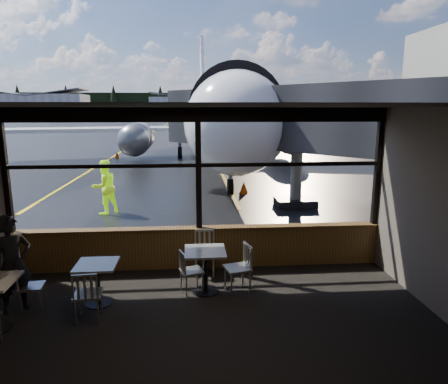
{
  "coord_description": "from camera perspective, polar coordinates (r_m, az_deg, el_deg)",
  "views": [
    {
      "loc": [
        -0.14,
        -8.41,
        3.46
      ],
      "look_at": [
        0.63,
        1.0,
        1.5
      ],
      "focal_mm": 32.0,
      "sensor_mm": 36.0,
      "label": 1
    }
  ],
  "objects": [
    {
      "name": "ground_plane",
      "position": [
        128.45,
        -4.65,
        10.15
      ],
      "size": [
        520.0,
        520.0,
        0.0
      ],
      "primitive_type": "plane",
      "color": "black",
      "rests_on": "ground"
    },
    {
      "name": "carpet_floor",
      "position": [
        6.41,
        -2.88,
        -20.82
      ],
      "size": [
        8.0,
        6.0,
        0.01
      ],
      "primitive_type": "cube",
      "color": "black",
      "rests_on": "ground"
    },
    {
      "name": "ceiling",
      "position": [
        5.41,
        -3.26,
        12.15
      ],
      "size": [
        8.0,
        6.0,
        0.04
      ],
      "primitive_type": "cube",
      "color": "#38332D",
      "rests_on": "ground"
    },
    {
      "name": "wall_back",
      "position": [
        2.95,
        -1.23,
        -23.63
      ],
      "size": [
        8.0,
        0.04,
        3.5
      ],
      "primitive_type": "cube",
      "color": "#4E453F",
      "rests_on": "ground"
    },
    {
      "name": "window_sill",
      "position": [
        8.93,
        -3.52,
        -7.99
      ],
      "size": [
        8.0,
        0.28,
        0.9
      ],
      "primitive_type": "cube",
      "color": "#533719",
      "rests_on": "ground"
    },
    {
      "name": "window_header",
      "position": [
        8.41,
        -3.77,
        10.96
      ],
      "size": [
        8.0,
        0.18,
        0.3
      ],
      "primitive_type": "cube",
      "color": "black",
      "rests_on": "ground"
    },
    {
      "name": "mullion_left",
      "position": [
        9.32,
        -28.78,
        2.51
      ],
      "size": [
        0.12,
        0.12,
        2.6
      ],
      "primitive_type": "cube",
      "color": "black",
      "rests_on": "ground"
    },
    {
      "name": "mullion_centre",
      "position": [
        8.5,
        -3.67,
        3.19
      ],
      "size": [
        0.12,
        0.12,
        2.6
      ],
      "primitive_type": "cube",
      "color": "black",
      "rests_on": "ground"
    },
    {
      "name": "mullion_right",
      "position": [
        9.43,
        21.13,
        3.27
      ],
      "size": [
        0.12,
        0.12,
        2.6
      ],
      "primitive_type": "cube",
      "color": "black",
      "rests_on": "ground"
    },
    {
      "name": "window_transom",
      "position": [
        8.49,
        -3.68,
        3.85
      ],
      "size": [
        8.0,
        0.1,
        0.08
      ],
      "primitive_type": "cube",
      "color": "black",
      "rests_on": "ground"
    },
    {
      "name": "airliner",
      "position": [
        28.24,
        -1.79,
        15.71
      ],
      "size": [
        30.06,
        35.9,
        10.85
      ],
      "primitive_type": null,
      "rotation": [
        0.0,
        0.0,
        0.01
      ],
      "color": "silver",
      "rests_on": "ground_plane"
    },
    {
      "name": "jet_bridge",
      "position": [
        14.45,
        10.44,
        6.75
      ],
      "size": [
        8.45,
        10.32,
        4.5
      ],
      "primitive_type": null,
      "color": "#2B2B2E",
      "rests_on": "ground_plane"
    },
    {
      "name": "cafe_table_near",
      "position": [
        7.78,
        -2.69,
        -11.26
      ],
      "size": [
        0.77,
        0.77,
        0.85
      ],
      "primitive_type": null,
      "color": "#9C958F",
      "rests_on": "carpet_floor"
    },
    {
      "name": "cafe_table_mid",
      "position": [
        7.67,
        -17.59,
        -12.43
      ],
      "size": [
        0.71,
        0.71,
        0.78
      ],
      "primitive_type": null,
      "color": "#A9A39B",
      "rests_on": "carpet_floor"
    },
    {
      "name": "chair_near_e",
      "position": [
        7.74,
        1.93,
        -10.91
      ],
      "size": [
        0.64,
        0.64,
        0.96
      ],
      "primitive_type": null,
      "rotation": [
        0.0,
        0.0,
        1.82
      ],
      "color": "#B2ADA1",
      "rests_on": "carpet_floor"
    },
    {
      "name": "chair_near_w",
      "position": [
        7.8,
        -4.63,
        -11.24
      ],
      "size": [
        0.58,
        0.58,
        0.84
      ],
      "primitive_type": null,
      "rotation": [
        0.0,
        0.0,
        -1.24
      ],
      "color": "#B3ADA1",
      "rests_on": "carpet_floor"
    },
    {
      "name": "chair_near_n",
      "position": [
        8.54,
        -2.78,
        -8.74
      ],
      "size": [
        0.54,
        0.54,
        0.95
      ],
      "primitive_type": null,
      "rotation": [
        0.0,
        0.0,
        3.11
      ],
      "color": "beige",
      "rests_on": "carpet_floor"
    },
    {
      "name": "chair_mid_s",
      "position": [
        7.17,
        -18.87,
        -13.74
      ],
      "size": [
        0.53,
        0.53,
        0.91
      ],
      "primitive_type": null,
      "rotation": [
        0.0,
        0.0,
        0.08
      ],
      "color": "#AFAA9E",
      "rests_on": "carpet_floor"
    },
    {
      "name": "chair_mid_w",
      "position": [
        7.96,
        -25.76,
        -12.1
      ],
      "size": [
        0.47,
        0.47,
        0.8
      ],
      "primitive_type": null,
      "rotation": [
        0.0,
        0.0,
        -1.49
      ],
      "color": "#B9B4A7",
      "rests_on": "carpet_floor"
    },
    {
      "name": "passenger",
      "position": [
        7.82,
        -27.93,
        -9.11
      ],
      "size": [
        0.74,
        0.72,
        1.72
      ],
      "primitive_type": "imported",
      "rotation": [
        0.0,
        0.0,
        0.73
      ],
      "color": "black",
      "rests_on": "carpet_floor"
    },
    {
      "name": "ground_crew",
      "position": [
        13.93,
        -16.7,
        0.69
      ],
      "size": [
        1.12,
        1.11,
        1.82
      ],
      "primitive_type": "imported",
      "rotation": [
        0.0,
        0.0,
        3.9
      ],
      "color": "#BFF219",
      "rests_on": "ground_plane"
    },
    {
      "name": "cone_nose",
      "position": [
        16.72,
        2.84,
        0.66
      ],
      "size": [
        0.37,
        0.37,
        0.51
      ],
      "primitive_type": "cone",
      "color": "#EE3E07",
      "rests_on": "ground_plane"
    },
    {
      "name": "cone_wing",
      "position": [
        30.01,
        -15.04,
        5.15
      ],
      "size": [
        0.33,
        0.33,
        0.46
      ],
      "primitive_type": "cone",
      "color": "#EF5607",
      "rests_on": "ground_plane"
    },
    {
      "name": "hangar_left",
      "position": [
        200.95,
        -25.5,
        11.2
      ],
      "size": [
        45.0,
        18.0,
        11.0
      ],
      "primitive_type": null,
      "color": "silver",
      "rests_on": "ground_plane"
    },
    {
      "name": "hangar_mid",
      "position": [
        193.41,
        -4.7,
        12.15
      ],
      "size": [
        38.0,
        15.0,
        10.0
      ],
      "primitive_type": null,
      "color": "silver",
      "rests_on": "ground_plane"
    },
    {
      "name": "hangar_right",
      "position": [
        195.88,
        13.55,
        12.15
      ],
      "size": [
        50.0,
        20.0,
        12.0
      ],
      "primitive_type": null,
      "color": "silver",
      "rests_on": "ground_plane"
    },
    {
      "name": "fuel_tank_a",
      "position": [
        192.73,
        -13.82,
        11.26
      ],
      "size": [
        8.0,
        8.0,
        6.0
      ],
      "primitive_type": "cylinder",
      "color": "silver",
      "rests_on": "ground_plane"
    },
    {
      "name": "fuel_tank_b",
      "position": [
        191.44,
        -10.81,
        11.39
      ],
      "size": [
        8.0,
        8.0,
        6.0
      ],
      "primitive_type": "cylinder",
      "color": "silver",
      "rests_on": "ground_plane"
    },
    {
      "name": "fuel_tank_c",
      "position": [
        190.66,
        -7.76,
        11.49
      ],
      "size": [
        8.0,
        8.0,
        6.0
      ],
      "primitive_type": "cylinder",
      "color": "silver",
      "rests_on": "ground_plane"
    },
    {
      "name": "treeline",
      "position": [
        218.42,
        -4.71,
        12.36
      ],
      "size": [
        360.0,
        3.0,
        12.0
      ],
      "primitive_type": "cube",
      "color": "black",
      "rests_on": "ground_plane"
    }
  ]
}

